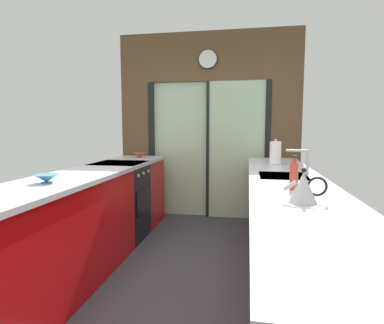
# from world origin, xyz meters

# --- Properties ---
(ground_plane) EXTENTS (5.04, 7.60, 0.02)m
(ground_plane) POSITION_xyz_m (0.00, 0.60, -0.01)
(ground_plane) COLOR #38383D
(back_wall_unit) EXTENTS (2.64, 0.12, 2.70)m
(back_wall_unit) POSITION_xyz_m (0.00, 2.40, 1.52)
(back_wall_unit) COLOR brown
(back_wall_unit) RESTS_ON ground_plane
(left_counter_run) EXTENTS (0.62, 3.80, 0.92)m
(left_counter_run) POSITION_xyz_m (-0.91, 0.13, 0.47)
(left_counter_run) COLOR #AD0C0F
(left_counter_run) RESTS_ON ground_plane
(right_counter_run) EXTENTS (0.62, 3.80, 0.92)m
(right_counter_run) POSITION_xyz_m (0.91, 0.30, 0.46)
(right_counter_run) COLOR #AD0C0F
(right_counter_run) RESTS_ON ground_plane
(sink_faucet) EXTENTS (0.19, 0.02, 0.23)m
(sink_faucet) POSITION_xyz_m (1.05, 0.55, 1.08)
(sink_faucet) COLOR #B7BABC
(sink_faucet) RESTS_ON right_counter_run
(oven_range) EXTENTS (0.60, 0.60, 0.92)m
(oven_range) POSITION_xyz_m (-0.91, 1.25, 0.46)
(oven_range) COLOR black
(oven_range) RESTS_ON ground_plane
(mixing_bowl_near) EXTENTS (0.18, 0.18, 0.07)m
(mixing_bowl_near) POSITION_xyz_m (-0.89, -0.15, 0.96)
(mixing_bowl_near) COLOR teal
(mixing_bowl_near) RESTS_ON left_counter_run
(mixing_bowl_far) EXTENTS (0.20, 0.20, 0.07)m
(mixing_bowl_far) POSITION_xyz_m (-0.89, 1.91, 0.96)
(mixing_bowl_far) COLOR #BC4C38
(mixing_bowl_far) RESTS_ON left_counter_run
(kettle) EXTENTS (0.24, 0.16, 0.20)m
(kettle) POSITION_xyz_m (0.89, -0.46, 1.01)
(kettle) COLOR #B7BABC
(kettle) RESTS_ON right_counter_run
(soap_bottle) EXTENTS (0.06, 0.06, 0.23)m
(soap_bottle) POSITION_xyz_m (0.89, -0.09, 1.02)
(soap_bottle) COLOR #B23D2D
(soap_bottle) RESTS_ON right_counter_run
(paper_towel_roll) EXTENTS (0.15, 0.15, 0.29)m
(paper_towel_roll) POSITION_xyz_m (0.89, 1.39, 1.05)
(paper_towel_roll) COLOR #B7BABC
(paper_towel_roll) RESTS_ON right_counter_run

